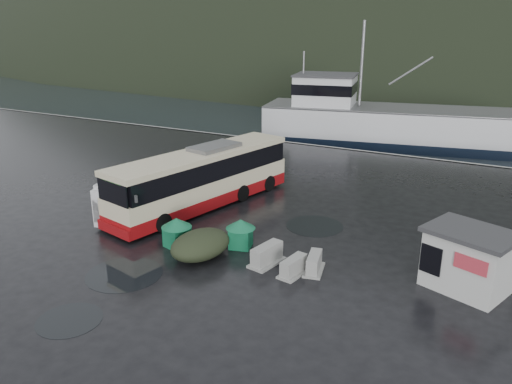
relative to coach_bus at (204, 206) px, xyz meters
The scene contains 14 objects.
ground 4.28m from the coach_bus, 62.06° to the right, with size 160.00×160.00×0.00m, color black.
harbor_water 106.24m from the coach_bus, 88.92° to the left, with size 300.00×180.00×0.02m, color black.
quay_edge 16.35m from the coach_bus, 82.96° to the left, with size 160.00×0.60×1.50m, color #999993.
coach_bus is the anchor object (origin of this frame).
white_van 3.62m from the coach_bus, 133.80° to the right, with size 1.88×5.43×2.27m, color silver, non-canonical shape.
waste_bin_left 5.32m from the coach_bus, 69.21° to the right, with size 0.98×0.98×1.37m, color #126A42, non-canonical shape.
waste_bin_right 5.78m from the coach_bus, 39.75° to the right, with size 0.96×0.96×1.33m, color #126A42, non-canonical shape.
dome_tent 6.37m from the coach_bus, 57.54° to the right, with size 2.09×2.92×1.15m, color #272F1C, non-canonical shape.
ticket_kiosk 14.07m from the coach_bus, 12.08° to the right, with size 3.05×2.31×2.38m, color silver, non-canonical shape.
jersey_barrier_a 9.07m from the coach_bus, 33.24° to the right, with size 0.72×1.44×0.72m, color #999993, non-canonical shape.
jersey_barrier_b 7.75m from the coach_bus, 36.65° to the right, with size 0.84×1.68×0.84m, color #999993, non-canonical shape.
jersey_barrier_c 9.27m from the coach_bus, 27.72° to the right, with size 0.73×1.45×0.73m, color #999993, non-canonical shape.
fishing_trawler 25.87m from the coach_bus, 80.36° to the left, with size 28.33×6.19×11.33m, color silver, non-canonical shape.
puddles 6.85m from the coach_bus, 59.58° to the right, with size 7.84×14.19×0.01m.
Camera 1 is at (12.62, -17.67, 9.56)m, focal length 35.00 mm.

